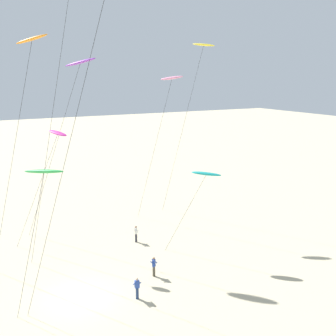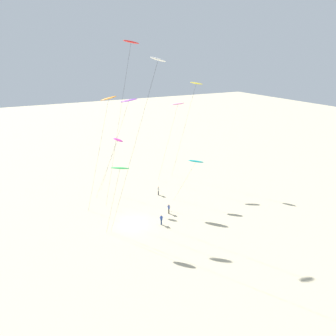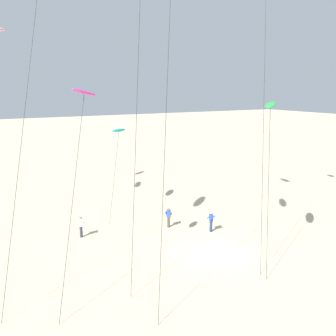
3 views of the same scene
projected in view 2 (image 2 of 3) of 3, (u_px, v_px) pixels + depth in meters
The scene contains 13 objects.
ground_plane at pixel (134, 223), 44.91m from camera, with size 260.00×260.00×0.00m, color beige.
kite_teal at pixel (196, 161), 49.06m from camera, with size 3.45×4.14×7.76m.
kite_red at pixel (130, 46), 40.07m from camera, with size 4.22×5.65×26.19m.
kite_orange at pixel (108, 100), 41.36m from camera, with size 4.04×5.15×18.90m.
kite_white at pixel (156, 65), 33.27m from camera, with size 5.24×6.75×24.11m.
kite_yellow at pixel (196, 85), 55.30m from camera, with size 4.12×4.64×19.47m.
kite_pink at pixel (178, 105), 54.43m from camera, with size 3.33×4.38×16.03m.
kite_magenta at pixel (118, 141), 48.51m from camera, with size 4.00×4.66×11.39m.
kite_green at pixel (120, 169), 38.49m from camera, with size 2.92×3.34×10.56m.
kite_purple at pixel (128, 101), 48.70m from camera, with size 5.37×6.51×17.62m.
kite_flyer_nearest at pixel (169, 209), 47.43m from camera, with size 0.73×0.73×1.67m.
kite_flyer_middle at pixel (161, 219), 44.31m from camera, with size 0.58×0.60×1.67m.
kite_flyer_furthest at pixel (158, 191), 53.78m from camera, with size 0.70×0.69×1.67m.
Camera 2 is at (36.90, -13.22, 24.10)m, focal length 31.30 mm.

